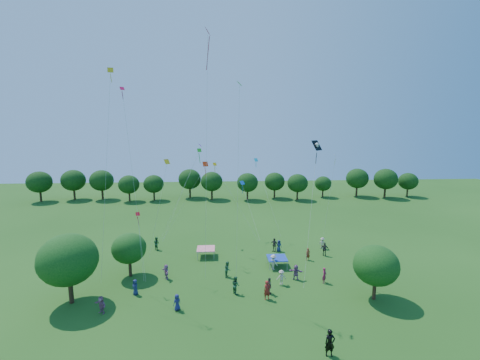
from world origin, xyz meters
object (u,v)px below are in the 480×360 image
near_tree_west (68,260)px  tent_red_stripe (206,249)px  near_tree_north (129,248)px  red_high_kite (207,79)px  man_in_black (330,343)px  tent_blue (277,258)px  near_tree_east (376,265)px  pirate_kite (317,148)px

near_tree_west → tent_red_stripe: (11.92, 9.99, -3.14)m
near_tree_north → red_high_kite: 19.53m
man_in_black → tent_blue: bearing=93.2°
near_tree_north → tent_blue: near_tree_north is taller
near_tree_west → man_in_black: near_tree_west is taller
near_tree_east → tent_red_stripe: 19.77m
tent_blue → man_in_black: 14.97m
near_tree_north → pirate_kite: pirate_kite is taller
man_in_black → tent_red_stripe: bearing=116.2°
near_tree_west → tent_blue: 21.52m
man_in_black → red_high_kite: 24.30m
near_tree_north → red_high_kite: red_high_kite is taller
near_tree_west → pirate_kite: (23.84, 4.61, 9.69)m
near_tree_east → red_high_kite: red_high_kite is taller
near_tree_north → near_tree_east: 24.98m
near_tree_east → tent_red_stripe: size_ratio=2.36×
tent_red_stripe → red_high_kite: red_high_kite is taller
tent_red_stripe → tent_blue: (8.34, -3.44, 0.00)m
near_tree_north → near_tree_east: (24.15, -6.35, 0.19)m
tent_blue → near_tree_west: bearing=-162.1°
tent_red_stripe → near_tree_east: bearing=-34.6°
man_in_black → red_high_kite: bearing=125.9°
near_tree_west → near_tree_north: bearing=52.9°
near_tree_west → near_tree_east: near_tree_west is taller
near_tree_east → near_tree_north: bearing=165.3°
man_in_black → near_tree_east: bearing=45.9°
near_tree_east → man_in_black: 10.16m
pirate_kite → red_high_kite: red_high_kite is taller
tent_blue → pirate_kite: bearing=-28.4°
tent_blue → pirate_kite: pirate_kite is taller
near_tree_east → man_in_black: (-6.76, -7.21, -2.35)m
red_high_kite → tent_blue: bearing=23.8°
near_tree_west → red_high_kite: size_ratio=0.27×
tent_red_stripe → pirate_kite: bearing=-24.3°
near_tree_north → near_tree_east: bearing=-14.7°
near_tree_north → tent_red_stripe: size_ratio=2.18×
man_in_black → pirate_kite: pirate_kite is taller
near_tree_north → tent_red_stripe: 9.56m
red_high_kite → man_in_black: bearing=-53.1°
near_tree_north → tent_blue: bearing=4.8°
pirate_kite → red_high_kite: (-11.20, -1.41, 6.64)m
tent_blue → man_in_black: size_ratio=1.11×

